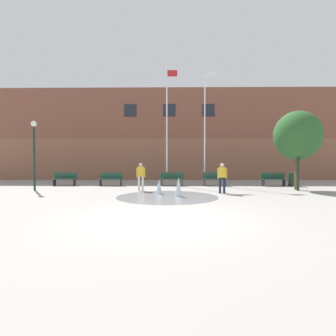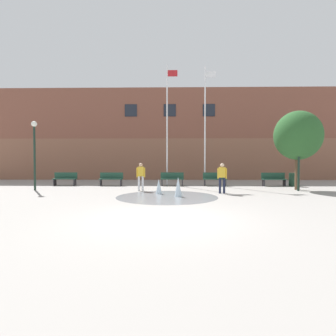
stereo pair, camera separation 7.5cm
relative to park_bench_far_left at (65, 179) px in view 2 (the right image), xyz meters
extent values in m
plane|color=gray|center=(7.21, -10.25, -0.48)|extent=(100.00, 100.00, 0.00)
cube|color=brown|center=(7.21, 8.60, 1.39)|extent=(36.00, 6.00, 3.74)
cube|color=brown|center=(7.21, 8.60, 5.54)|extent=(36.00, 6.00, 4.57)
cube|color=#1E232D|center=(3.71, 5.58, 5.77)|extent=(1.10, 0.06, 1.10)
cube|color=#1E232D|center=(7.21, 5.58, 5.77)|extent=(1.10, 0.06, 1.10)
cube|color=#1E232D|center=(10.71, 5.58, 5.77)|extent=(1.10, 0.06, 1.10)
cylinder|color=gray|center=(7.21, -5.52, -0.48)|extent=(4.85, 4.85, 0.01)
cone|color=silver|center=(6.76, -4.46, -0.09)|extent=(0.33, 0.33, 0.79)
cone|color=silver|center=(7.75, -5.50, 0.00)|extent=(0.35, 0.35, 0.95)
cube|color=#28282D|center=(-0.70, -0.06, -0.26)|extent=(0.06, 0.40, 0.44)
cube|color=#28282D|center=(0.70, -0.06, -0.26)|extent=(0.06, 0.40, 0.44)
cube|color=#1E4233|center=(0.00, -0.06, -0.01)|extent=(1.60, 0.44, 0.05)
cube|color=#1E4233|center=(0.00, 0.14, 0.22)|extent=(1.60, 0.04, 0.42)
cube|color=#28282D|center=(2.53, -0.14, -0.26)|extent=(0.06, 0.40, 0.44)
cube|color=#28282D|center=(3.93, -0.14, -0.26)|extent=(0.06, 0.40, 0.44)
cube|color=#1E4233|center=(3.23, -0.14, -0.01)|extent=(1.60, 0.44, 0.05)
cube|color=#1E4233|center=(3.23, 0.06, 0.22)|extent=(1.60, 0.04, 0.42)
cube|color=#28282D|center=(6.74, -0.02, -0.26)|extent=(0.06, 0.40, 0.44)
cube|color=#28282D|center=(8.14, -0.02, -0.26)|extent=(0.06, 0.40, 0.44)
cube|color=#1E4233|center=(7.44, -0.02, -0.01)|extent=(1.60, 0.44, 0.05)
cube|color=#1E4233|center=(7.44, 0.18, 0.22)|extent=(1.60, 0.04, 0.42)
cube|color=#28282D|center=(9.68, -0.06, -0.26)|extent=(0.06, 0.40, 0.44)
cube|color=#28282D|center=(11.08, -0.06, -0.26)|extent=(0.06, 0.40, 0.44)
cube|color=#1E4233|center=(10.38, -0.06, -0.01)|extent=(1.60, 0.44, 0.05)
cube|color=#1E4233|center=(10.38, 0.14, 0.22)|extent=(1.60, 0.04, 0.42)
cube|color=#28282D|center=(13.64, -0.21, -0.26)|extent=(0.06, 0.40, 0.44)
cube|color=#28282D|center=(15.04, -0.21, -0.26)|extent=(0.06, 0.40, 0.44)
cube|color=#1E4233|center=(14.34, -0.21, -0.01)|extent=(1.60, 0.44, 0.05)
cube|color=#1E4233|center=(14.34, -0.01, 0.22)|extent=(1.60, 0.04, 0.42)
cylinder|color=silver|center=(5.55, -3.12, -0.06)|extent=(0.12, 0.12, 0.84)
cylinder|color=silver|center=(5.77, -3.12, -0.06)|extent=(0.12, 0.12, 0.84)
cube|color=gold|center=(5.66, -3.12, 0.63)|extent=(0.36, 0.23, 0.54)
sphere|color=tan|center=(5.66, -3.12, 1.01)|extent=(0.21, 0.21, 0.21)
cylinder|color=gold|center=(5.45, -3.12, 0.58)|extent=(0.08, 0.08, 0.55)
cylinder|color=gold|center=(5.87, -3.12, 0.58)|extent=(0.08, 0.08, 0.55)
cylinder|color=#1E233D|center=(9.97, -4.23, -0.06)|extent=(0.12, 0.12, 0.84)
cylinder|color=#1E233D|center=(10.19, -4.23, -0.06)|extent=(0.12, 0.12, 0.84)
cube|color=gold|center=(10.08, -4.23, 0.63)|extent=(0.39, 0.30, 0.54)
sphere|color=beige|center=(10.08, -4.23, 1.01)|extent=(0.21, 0.21, 0.21)
cylinder|color=gold|center=(9.87, -4.23, 0.58)|extent=(0.08, 0.08, 0.55)
cylinder|color=gold|center=(10.29, -4.23, 0.58)|extent=(0.08, 0.08, 0.55)
cylinder|color=silver|center=(7.07, 0.96, 3.84)|extent=(0.10, 0.10, 8.63)
cube|color=#B21E23|center=(7.47, 0.96, 7.53)|extent=(0.70, 0.02, 0.45)
cylinder|color=silver|center=(9.80, 0.96, 3.79)|extent=(0.10, 0.10, 8.55)
cube|color=silver|center=(10.20, 0.96, 7.44)|extent=(0.70, 0.02, 0.45)
cylinder|color=#192D23|center=(-0.59, -2.88, 1.37)|extent=(0.12, 0.12, 3.71)
sphere|color=white|center=(-0.59, -2.88, 3.39)|extent=(0.32, 0.32, 0.32)
cylinder|color=#192D23|center=(14.66, -2.97, 1.45)|extent=(0.12, 0.12, 3.87)
sphere|color=white|center=(14.66, -2.97, 3.55)|extent=(0.32, 0.32, 0.32)
cylinder|color=#193323|center=(15.61, -0.26, -0.03)|extent=(0.56, 0.56, 0.90)
cylinder|color=brown|center=(14.86, -2.40, 0.41)|extent=(0.28, 0.28, 1.78)
ellipsoid|color=#285628|center=(14.86, -2.40, 2.74)|extent=(2.71, 2.71, 2.88)
camera|label=1|loc=(7.42, -18.01, 1.24)|focal=28.00mm
camera|label=2|loc=(7.49, -18.01, 1.24)|focal=28.00mm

